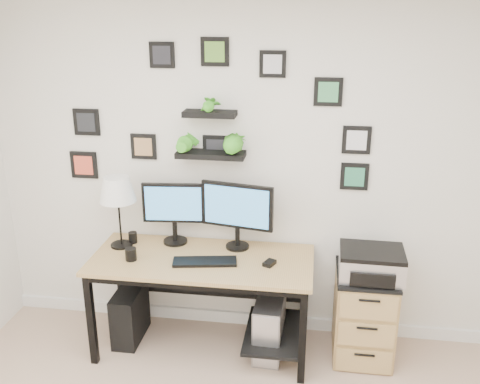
% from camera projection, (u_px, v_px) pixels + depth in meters
% --- Properties ---
extents(room, '(4.00, 4.00, 4.00)m').
position_uv_depth(room, '(252.00, 319.00, 4.37)').
color(room, '#C5A68C').
rests_on(room, ground).
extents(desk, '(1.60, 0.70, 0.75)m').
position_uv_depth(desk, '(208.00, 272.00, 3.92)').
color(desk, tan).
rests_on(desk, ground).
extents(monitor_left, '(0.47, 0.20, 0.48)m').
position_uv_depth(monitor_left, '(174.00, 209.00, 4.01)').
color(monitor_left, black).
rests_on(monitor_left, desk).
extents(monitor_right, '(0.54, 0.21, 0.51)m').
position_uv_depth(monitor_right, '(237.00, 210.00, 3.92)').
color(monitor_right, black).
rests_on(monitor_right, desk).
extents(keyboard, '(0.47, 0.22, 0.02)m').
position_uv_depth(keyboard, '(205.00, 262.00, 3.78)').
color(keyboard, black).
rests_on(keyboard, desk).
extents(mouse, '(0.10, 0.11, 0.03)m').
position_uv_depth(mouse, '(269.00, 263.00, 3.75)').
color(mouse, black).
rests_on(mouse, desk).
extents(table_lamp, '(0.27, 0.27, 0.55)m').
position_uv_depth(table_lamp, '(117.00, 191.00, 3.91)').
color(table_lamp, black).
rests_on(table_lamp, desk).
extents(mug, '(0.08, 0.08, 0.09)m').
position_uv_depth(mug, '(131.00, 254.00, 3.81)').
color(mug, black).
rests_on(mug, desk).
extents(pen_cup, '(0.07, 0.07, 0.08)m').
position_uv_depth(pen_cup, '(133.00, 237.00, 4.09)').
color(pen_cup, black).
rests_on(pen_cup, desk).
extents(pc_tower_black, '(0.18, 0.41, 0.41)m').
position_uv_depth(pc_tower_black, '(130.00, 314.00, 4.15)').
color(pc_tower_black, black).
rests_on(pc_tower_black, ground).
extents(pc_tower_grey, '(0.22, 0.46, 0.45)m').
position_uv_depth(pc_tower_grey, '(269.00, 325.00, 3.97)').
color(pc_tower_grey, gray).
rests_on(pc_tower_grey, ground).
extents(file_cabinet, '(0.43, 0.53, 0.67)m').
position_uv_depth(file_cabinet, '(364.00, 314.00, 3.92)').
color(file_cabinet, tan).
rests_on(file_cabinet, ground).
extents(printer, '(0.45, 0.37, 0.20)m').
position_uv_depth(printer, '(371.00, 263.00, 3.73)').
color(printer, silver).
rests_on(printer, file_cabinet).
extents(wall_decor, '(2.26, 0.18, 1.07)m').
position_uv_depth(wall_decor, '(213.00, 126.00, 3.82)').
color(wall_decor, black).
rests_on(wall_decor, ground).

